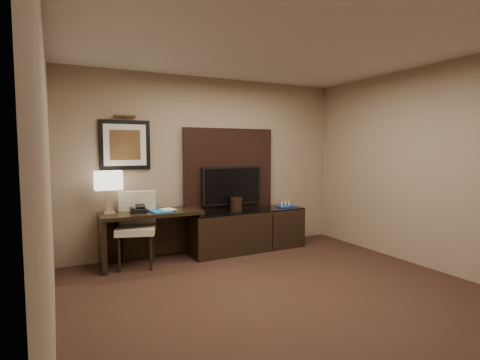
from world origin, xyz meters
TOP-DOWN VIEW (x-y plane):
  - floor at (0.00, 0.00)m, footprint 4.50×5.00m
  - ceiling at (0.00, 0.00)m, footprint 4.50×5.00m
  - wall_back at (0.00, 2.50)m, footprint 4.50×0.01m
  - wall_left at (-2.25, 0.00)m, footprint 0.01×5.00m
  - wall_right at (2.25, 0.00)m, footprint 0.01×5.00m
  - desk at (-1.03, 2.15)m, footprint 1.37×0.59m
  - credenza at (0.49, 2.15)m, footprint 1.88×0.57m
  - tv_wall_panel at (0.30, 2.44)m, footprint 1.50×0.12m
  - tv at (0.30, 2.34)m, footprint 1.00×0.08m
  - artwork at (-1.30, 2.48)m, footprint 0.70×0.04m
  - picture_light at (-1.30, 2.44)m, footprint 0.04×0.04m
  - desk_chair at (-1.25, 2.08)m, footprint 0.64×0.70m
  - table_lamp at (-1.56, 2.25)m, footprint 0.36×0.26m
  - desk_phone at (-1.20, 2.13)m, footprint 0.22×0.20m
  - blue_folder at (-0.92, 2.08)m, footprint 0.28×0.36m
  - book at (-0.88, 2.11)m, footprint 0.18×0.05m
  - ice_bucket at (0.29, 2.16)m, footprint 0.21×0.21m
  - minibar_tray at (1.18, 2.12)m, footprint 0.27×0.17m

SIDE VIEW (x-z plane):
  - floor at x=0.00m, z-range -0.01..0.00m
  - credenza at x=0.49m, z-range 0.00..0.64m
  - desk at x=-1.03m, z-range 0.00..0.73m
  - desk_chair at x=-1.25m, z-range 0.00..1.04m
  - minibar_tray at x=1.18m, z-range 0.64..0.74m
  - blue_folder at x=-0.92m, z-range 0.73..0.75m
  - ice_bucket at x=0.29m, z-range 0.64..0.85m
  - desk_phone at x=-1.20m, z-range 0.73..0.84m
  - book at x=-0.88m, z-range 0.73..0.97m
  - table_lamp at x=-1.56m, z-range 0.73..1.26m
  - tv at x=0.30m, z-range 0.72..1.32m
  - tv_wall_panel at x=0.30m, z-range 0.62..1.92m
  - wall_back at x=0.00m, z-range 0.00..2.70m
  - wall_left at x=-2.25m, z-range 0.00..2.70m
  - wall_right at x=2.25m, z-range 0.00..2.70m
  - artwork at x=-1.30m, z-range 1.30..2.00m
  - picture_light at x=-1.30m, z-range 1.90..2.20m
  - ceiling at x=0.00m, z-range 2.70..2.71m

